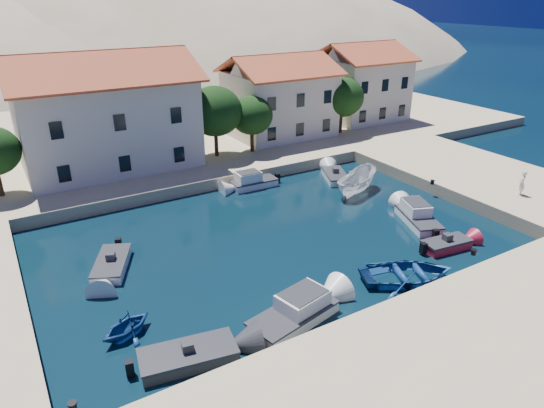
{
  "coord_description": "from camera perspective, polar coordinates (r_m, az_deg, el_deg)",
  "views": [
    {
      "loc": [
        -14.83,
        -14.38,
        15.14
      ],
      "look_at": [
        0.5,
        11.23,
        2.0
      ],
      "focal_mm": 32.0,
      "sensor_mm": 36.0,
      "label": 1
    }
  ],
  "objects": [
    {
      "name": "boat_east",
      "position": [
        40.27,
        9.81,
        1.31
      ],
      "size": [
        5.56,
        3.88,
        2.01
      ],
      "primitive_type": "imported",
      "rotation": [
        0.0,
        0.0,
        1.98
      ],
      "color": "white",
      "rests_on": "ground"
    },
    {
      "name": "ground",
      "position": [
        25.61,
        12.36,
        -13.13
      ],
      "size": [
        400.0,
        400.0,
        0.0
      ],
      "primitive_type": "plane",
      "color": "black",
      "rests_on": "ground"
    },
    {
      "name": "quay_east",
      "position": [
        45.35,
        23.14,
        2.96
      ],
      "size": [
        11.0,
        20.0,
        1.0
      ],
      "primitive_type": "cube",
      "color": "#CABB8A",
      "rests_on": "ground"
    },
    {
      "name": "quay_south",
      "position": [
        22.46,
        23.41,
        -19.33
      ],
      "size": [
        52.0,
        12.0,
        1.0
      ],
      "primitive_type": "cube",
      "color": "#CABB8A",
      "rests_on": "ground"
    },
    {
      "name": "building_left",
      "position": [
        44.26,
        -19.02,
        10.49
      ],
      "size": [
        14.7,
        9.45,
        9.7
      ],
      "color": "beige",
      "rests_on": "quay_north"
    },
    {
      "name": "cabin_cruiser_north",
      "position": [
        40.76,
        -2.12,
        2.66
      ],
      "size": [
        3.91,
        1.76,
        1.6
      ],
      "rotation": [
        0.0,
        0.0,
        3.11
      ],
      "color": "white",
      "rests_on": "ground"
    },
    {
      "name": "motorboat_grey_sw",
      "position": [
        22.83,
        -9.81,
        -17.23
      ],
      "size": [
        4.55,
        2.62,
        1.25
      ],
      "rotation": [
        0.0,
        0.0,
        -0.18
      ],
      "color": "#2E2F32",
      "rests_on": "ground"
    },
    {
      "name": "motorboat_white_ne",
      "position": [
        42.81,
        7.45,
        3.27
      ],
      "size": [
        3.12,
        4.13,
        1.25
      ],
      "rotation": [
        0.0,
        0.0,
        1.15
      ],
      "color": "white",
      "rests_on": "ground"
    },
    {
      "name": "pedestrian",
      "position": [
        40.92,
        27.34,
        2.2
      ],
      "size": [
        0.82,
        0.73,
        1.88
      ],
      "primitive_type": "imported",
      "rotation": [
        0.0,
        0.0,
        3.66
      ],
      "color": "silver",
      "rests_on": "quay_east"
    },
    {
      "name": "hills",
      "position": [
        147.6,
        -16.04,
        7.7
      ],
      "size": [
        254.0,
        176.0,
        99.0
      ],
      "color": "#998967",
      "rests_on": "ground"
    },
    {
      "name": "motorboat_white_west",
      "position": [
        30.46,
        -18.33,
        -6.75
      ],
      "size": [
        3.23,
        4.31,
        1.25
      ],
      "rotation": [
        0.0,
        0.0,
        -2.0
      ],
      "color": "white",
      "rests_on": "ground"
    },
    {
      "name": "trees",
      "position": [
        45.46,
        -4.95,
        10.58
      ],
      "size": [
        37.3,
        5.3,
        6.45
      ],
      "color": "#382314",
      "rests_on": "quay_north"
    },
    {
      "name": "cabin_cruiser_east",
      "position": [
        35.77,
        16.86,
        -1.53
      ],
      "size": [
        3.29,
        4.77,
        1.6
      ],
      "rotation": [
        0.0,
        0.0,
        1.19
      ],
      "color": "white",
      "rests_on": "ground"
    },
    {
      "name": "building_right",
      "position": [
        59.75,
        10.47,
        14.07
      ],
      "size": [
        9.45,
        8.4,
        8.8
      ],
      "color": "beige",
      "rests_on": "quay_north"
    },
    {
      "name": "rowboat_west",
      "position": [
        25.08,
        -16.64,
        -14.56
      ],
      "size": [
        3.36,
        3.16,
        1.41
      ],
      "primitive_type": "imported",
      "rotation": [
        0.0,
        0.0,
        -1.17
      ],
      "color": "navy",
      "rests_on": "ground"
    },
    {
      "name": "motorboat_red_se",
      "position": [
        32.98,
        19.81,
        -4.52
      ],
      "size": [
        3.31,
        1.8,
        1.25
      ],
      "rotation": [
        0.0,
        0.0,
        -0.13
      ],
      "color": "maroon",
      "rests_on": "ground"
    },
    {
      "name": "building_mid",
      "position": [
        51.96,
        0.85,
        12.76
      ],
      "size": [
        10.5,
        8.4,
        8.3
      ],
      "color": "beige",
      "rests_on": "quay_north"
    },
    {
      "name": "rowboat_south",
      "position": [
        29.07,
        15.56,
        -8.61
      ],
      "size": [
        6.41,
        5.55,
        1.11
      ],
      "primitive_type": "imported",
      "rotation": [
        0.0,
        0.0,
        1.19
      ],
      "color": "navy",
      "rests_on": "ground"
    },
    {
      "name": "bollards",
      "position": [
        28.97,
        11.52,
        -5.64
      ],
      "size": [
        29.36,
        9.56,
        0.3
      ],
      "color": "black",
      "rests_on": "ground"
    },
    {
      "name": "cabin_cruiser_south",
      "position": [
        24.63,
        2.52,
        -12.8
      ],
      "size": [
        5.09,
        3.01,
        1.6
      ],
      "rotation": [
        0.0,
        0.0,
        0.22
      ],
      "color": "white",
      "rests_on": "ground"
    },
    {
      "name": "quay_north",
      "position": [
        56.93,
        -12.77,
        8.28
      ],
      "size": [
        80.0,
        36.0,
        1.0
      ],
      "primitive_type": "cube",
      "color": "#CABB8A",
      "rests_on": "ground"
    }
  ]
}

